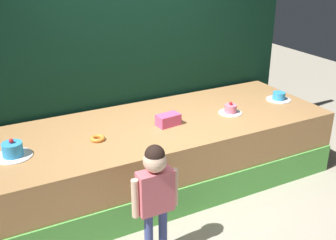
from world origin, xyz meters
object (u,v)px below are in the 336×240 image
donut (98,138)px  cake_center (230,110)px  child_figure (155,188)px  cake_right (279,97)px  pink_box (168,120)px  cake_left (13,151)px

donut → cake_center: size_ratio=0.55×
cake_center → child_figure: bearing=-146.2°
donut → cake_right: (2.38, 0.05, 0.02)m
child_figure → cake_center: (1.43, 0.96, 0.09)m
pink_box → cake_left: cake_left is taller
cake_center → cake_right: (0.79, 0.08, -0.00)m
child_figure → cake_center: child_figure is taller
child_figure → donut: 1.00m
cake_left → child_figure: bearing=-47.1°
cake_center → cake_right: bearing=5.8°
cake_right → donut: bearing=-178.7°
child_figure → donut: size_ratio=7.40×
donut → cake_left: 0.79m
pink_box → child_figure: bearing=-122.9°
pink_box → cake_center: bearing=-2.1°
cake_left → cake_center: (2.38, -0.06, -0.02)m
pink_box → cake_center: size_ratio=0.92×
child_figure → cake_right: 2.46m
cake_left → cake_right: size_ratio=1.13×
child_figure → cake_center: bearing=33.8°
cake_right → cake_center: bearing=-174.2°
child_figure → cake_left: (-0.95, 1.02, 0.10)m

